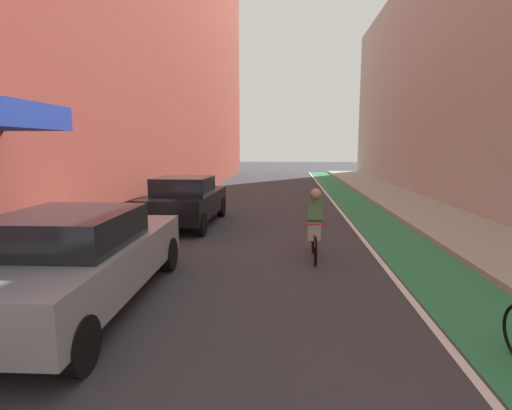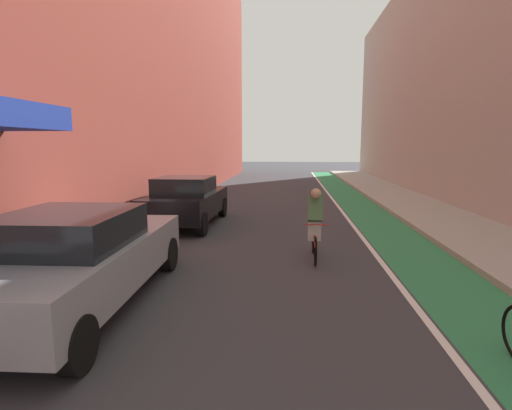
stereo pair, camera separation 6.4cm
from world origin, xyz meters
The scene contains 9 objects.
ground_plane centered at (0.00, 17.67, 0.00)m, with size 95.34×95.34×0.00m, color #38383D.
bike_lane_paint centered at (3.20, 19.67, 0.00)m, with size 1.60×43.34×0.00m, color #2D8451.
lane_divider_stripe centered at (2.30, 19.67, 0.00)m, with size 0.12×43.34×0.00m, color white.
sidewalk_right centered at (5.37, 19.67, 0.07)m, with size 2.74×43.34×0.14m, color #A8A59E.
building_facade_left centered at (-5.79, 19.66, 7.64)m, with size 4.15×43.34×15.29m.
building_facade_right centered at (7.93, 21.67, 5.99)m, with size 2.40×39.34×11.99m, color #B2ADA3.
parked_sedan_silver centered at (-2.94, 9.10, 0.79)m, with size 2.14×4.85×1.53m.
parked_sedan_black centered at (-2.95, 15.64, 0.78)m, with size 1.97×4.26×1.53m.
cyclist_trailing centered at (0.86, 12.11, 0.84)m, with size 0.48×1.67×1.59m.
Camera 1 is at (0.25, 3.42, 2.49)m, focal length 27.99 mm.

